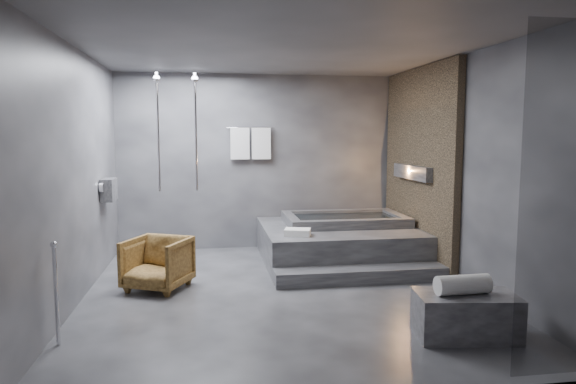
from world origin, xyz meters
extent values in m
plane|color=#2B2B2D|center=(0.00, 0.00, 0.00)|extent=(5.00, 5.00, 0.00)
cube|color=#47474A|center=(0.00, 0.00, 2.80)|extent=(4.50, 5.00, 0.04)
cube|color=#343439|center=(0.00, 2.50, 1.40)|extent=(4.50, 0.04, 2.80)
cube|color=#343439|center=(0.00, -2.50, 1.40)|extent=(4.50, 0.04, 2.80)
cube|color=#343439|center=(-2.25, 0.00, 1.40)|extent=(0.04, 5.00, 2.80)
cube|color=#343439|center=(2.25, 0.00, 1.40)|extent=(0.04, 5.00, 2.80)
cube|color=#826C4C|center=(2.19, 1.25, 1.40)|extent=(0.10, 2.40, 2.78)
cube|color=#FF9938|center=(2.11, 1.25, 1.30)|extent=(0.14, 1.20, 0.20)
cube|color=slate|center=(-2.16, 1.40, 1.10)|extent=(0.16, 0.42, 0.30)
imported|color=beige|center=(-2.15, 1.30, 1.05)|extent=(0.08, 0.08, 0.21)
imported|color=beige|center=(-2.15, 1.50, 1.03)|extent=(0.07, 0.07, 0.15)
cylinder|color=silver|center=(-1.00, 2.05, 1.90)|extent=(0.04, 0.04, 1.80)
cylinder|color=silver|center=(-1.55, 2.05, 1.90)|extent=(0.04, 0.04, 1.80)
cylinder|color=silver|center=(-0.15, 2.44, 1.95)|extent=(0.75, 0.02, 0.02)
cube|color=white|center=(-0.32, 2.42, 1.70)|extent=(0.30, 0.06, 0.50)
cube|color=white|center=(0.02, 2.42, 1.70)|extent=(0.30, 0.06, 0.50)
cylinder|color=silver|center=(-2.15, -1.20, 0.45)|extent=(0.04, 0.04, 0.90)
cube|color=black|center=(1.65, -2.45, 1.35)|extent=(0.55, 0.01, 2.60)
cube|color=#2F2F32|center=(1.05, 1.45, 0.25)|extent=(2.20, 2.00, 0.50)
cube|color=#2F2F32|center=(1.05, 0.27, 0.09)|extent=(2.20, 0.36, 0.18)
cube|color=#333335|center=(1.47, -1.57, 0.20)|extent=(0.96, 0.61, 0.40)
imported|color=#462D11|center=(-1.44, 0.37, 0.31)|extent=(0.90, 0.90, 0.62)
cylinder|color=white|center=(1.43, -1.58, 0.49)|extent=(0.50, 0.20, 0.18)
cube|color=white|center=(0.34, 0.86, 0.54)|extent=(0.39, 0.33, 0.09)
camera|label=1|loc=(-0.82, -5.79, 1.84)|focal=32.00mm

